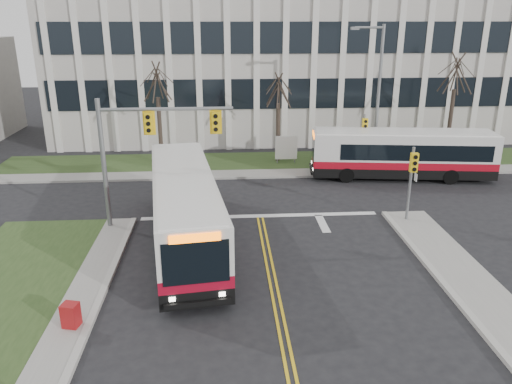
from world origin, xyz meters
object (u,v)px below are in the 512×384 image
object	(u,v)px
streetlight	(376,90)
newspaper_box_red	(71,317)
bus_cross	(402,155)
bus_main	(185,211)
directory_sign	(286,148)

from	to	relation	value
streetlight	newspaper_box_red	size ratio (longest dim) A/B	9.68
streetlight	bus_cross	bearing A→B (deg)	-59.71
bus_main	newspaper_box_red	world-z (taller)	bus_main
newspaper_box_red	streetlight	bearing A→B (deg)	63.55
bus_cross	streetlight	bearing A→B (deg)	-142.65
bus_main	newspaper_box_red	size ratio (longest dim) A/B	12.42
directory_sign	bus_cross	size ratio (longest dim) A/B	0.18
streetlight	bus_cross	size ratio (longest dim) A/B	0.83
directory_sign	newspaper_box_red	world-z (taller)	directory_sign
bus_main	bus_cross	size ratio (longest dim) A/B	1.07
streetlight	directory_sign	distance (m)	6.96
bus_main	newspaper_box_red	distance (m)	7.22
directory_sign	bus_main	distance (m)	13.71
streetlight	bus_main	xyz separation A→B (m)	(-11.57, -11.01, -3.62)
bus_main	bus_cross	distance (m)	15.58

